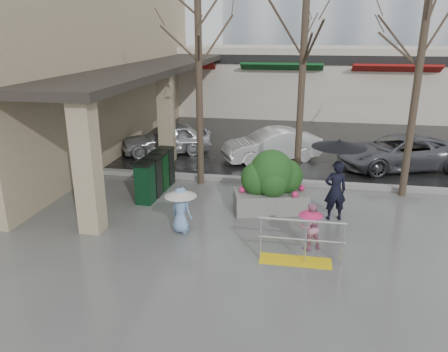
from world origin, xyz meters
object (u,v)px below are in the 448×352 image
(tree_west, at_px, (198,25))
(child_pink, at_px, (310,224))
(handrail, at_px, (299,247))
(tree_mideast, at_px, (424,33))
(tree_midwest, at_px, (305,19))
(planter, at_px, (272,182))
(child_blue, at_px, (181,205))
(car_a, at_px, (166,139))
(woman, at_px, (337,168))
(car_b, at_px, (272,145))
(car_c, at_px, (399,152))
(news_boxes, at_px, (156,174))

(tree_west, relative_size, child_pink, 5.95)
(handrail, height_order, tree_mideast, tree_mideast)
(tree_midwest, xyz_separation_m, planter, (-0.68, -1.94, -4.38))
(tree_mideast, xyz_separation_m, child_blue, (-6.13, -3.77, -4.11))
(child_blue, bearing_deg, planter, -116.81)
(tree_west, xyz_separation_m, car_a, (-2.28, 3.45, -4.45))
(tree_midwest, height_order, woman, tree_midwest)
(woman, relative_size, car_a, 0.61)
(woman, xyz_separation_m, car_a, (-6.54, 5.70, -0.83))
(tree_mideast, relative_size, car_b, 1.70)
(handrail, distance_m, child_blue, 3.18)
(tree_mideast, distance_m, planter, 5.97)
(car_a, relative_size, car_c, 0.82)
(tree_midwest, height_order, child_blue, tree_midwest)
(planter, relative_size, news_boxes, 0.98)
(child_pink, xyz_separation_m, car_a, (-5.88, 7.57, -0.01))
(news_boxes, bearing_deg, planter, -9.10)
(car_a, bearing_deg, tree_west, 9.96)
(tree_mideast, relative_size, car_c, 1.43)
(handrail, bearing_deg, child_pink, 70.83)
(car_b, bearing_deg, child_blue, -41.40)
(child_blue, relative_size, car_a, 0.33)
(tree_west, bearing_deg, child_pink, -48.87)
(handrail, bearing_deg, planter, 106.31)
(car_b, bearing_deg, tree_mideast, 27.05)
(tree_midwest, relative_size, tree_mideast, 1.08)
(car_a, bearing_deg, woman, 25.42)
(car_a, bearing_deg, car_c, 63.30)
(child_blue, bearing_deg, car_c, -111.35)
(car_b, relative_size, car_c, 0.84)
(tree_mideast, bearing_deg, car_b, 144.09)
(car_a, bearing_deg, car_b, 62.69)
(car_b, bearing_deg, woman, -5.64)
(woman, bearing_deg, tree_mideast, -149.42)
(tree_west, xyz_separation_m, child_pink, (3.60, -4.12, -4.45))
(child_pink, xyz_separation_m, planter, (-1.07, 2.18, 0.22))
(news_boxes, relative_size, car_a, 0.62)
(car_c, bearing_deg, child_blue, -63.02)
(tree_midwest, distance_m, news_boxes, 6.46)
(child_blue, height_order, planter, planter)
(handrail, xyz_separation_m, tree_west, (-3.36, 4.80, 4.71))
(tree_mideast, height_order, car_a, tree_mideast)
(tree_midwest, relative_size, car_a, 1.89)
(child_pink, distance_m, car_c, 7.78)
(car_c, bearing_deg, tree_mideast, -26.30)
(planter, bearing_deg, news_boxes, 168.23)
(car_c, bearing_deg, planter, -60.67)
(child_blue, relative_size, car_c, 0.27)
(tree_west, distance_m, news_boxes, 4.75)
(woman, distance_m, car_c, 5.87)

